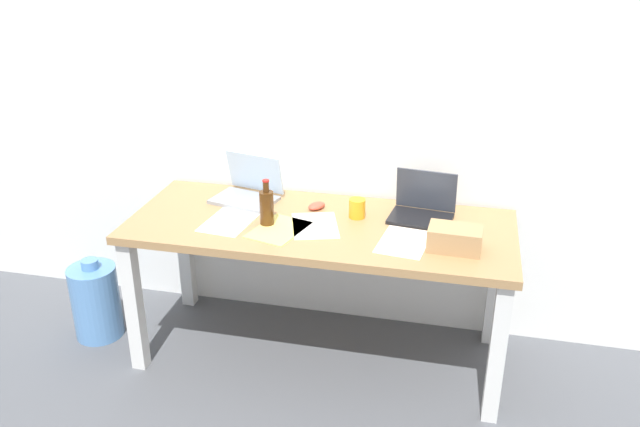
% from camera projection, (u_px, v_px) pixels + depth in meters
% --- Properties ---
extents(ground_plane, '(8.00, 8.00, 0.00)m').
position_uv_depth(ground_plane, '(320.00, 352.00, 3.46)').
color(ground_plane, '#515459').
extents(back_wall, '(5.20, 0.08, 2.60)m').
position_uv_depth(back_wall, '(339.00, 89.00, 3.32)').
color(back_wall, white).
rests_on(back_wall, ground).
extents(desk, '(1.85, 0.74, 0.75)m').
position_uv_depth(desk, '(320.00, 241.00, 3.19)').
color(desk, '#A37A4C').
rests_on(desk, ground).
extents(laptop_left, '(0.36, 0.31, 0.23)m').
position_uv_depth(laptop_left, '(248.00, 190.00, 3.41)').
color(laptop_left, gray).
rests_on(laptop_left, desk).
extents(laptop_right, '(0.32, 0.25, 0.22)m').
position_uv_depth(laptop_right, '(422.00, 208.00, 3.19)').
color(laptop_right, black).
rests_on(laptop_right, desk).
extents(beer_bottle, '(0.07, 0.07, 0.23)m').
position_uv_depth(beer_bottle, '(267.00, 207.00, 3.11)').
color(beer_bottle, '#47280F').
rests_on(beer_bottle, desk).
extents(computer_mouse, '(0.11, 0.12, 0.03)m').
position_uv_depth(computer_mouse, '(317.00, 206.00, 3.30)').
color(computer_mouse, '#D84C38').
rests_on(computer_mouse, desk).
extents(cardboard_box, '(0.24, 0.16, 0.10)m').
position_uv_depth(cardboard_box, '(455.00, 238.00, 2.88)').
color(cardboard_box, tan).
rests_on(cardboard_box, desk).
extents(coffee_mug, '(0.08, 0.08, 0.09)m').
position_uv_depth(coffee_mug, '(357.00, 208.00, 3.20)').
color(coffee_mug, gold).
rests_on(coffee_mug, desk).
extents(paper_sheet_front_left, '(0.24, 0.32, 0.00)m').
position_uv_depth(paper_sheet_front_left, '(229.00, 222.00, 3.17)').
color(paper_sheet_front_left, white).
rests_on(paper_sheet_front_left, desk).
extents(paper_yellow_folder, '(0.28, 0.34, 0.00)m').
position_uv_depth(paper_yellow_folder, '(279.00, 229.00, 3.09)').
color(paper_yellow_folder, '#F4E06B').
rests_on(paper_yellow_folder, desk).
extents(paper_sheet_front_right, '(0.25, 0.32, 0.00)m').
position_uv_depth(paper_sheet_front_right, '(404.00, 242.00, 2.97)').
color(paper_sheet_front_right, white).
rests_on(paper_sheet_front_right, desk).
extents(paper_sheet_center, '(0.29, 0.35, 0.00)m').
position_uv_depth(paper_sheet_center, '(315.00, 226.00, 3.13)').
color(paper_sheet_center, white).
rests_on(paper_sheet_center, desk).
extents(water_cooler_jug, '(0.25, 0.25, 0.46)m').
position_uv_depth(water_cooler_jug, '(96.00, 301.00, 3.53)').
color(water_cooler_jug, '#598CC6').
rests_on(water_cooler_jug, ground).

